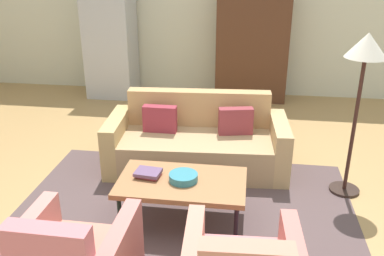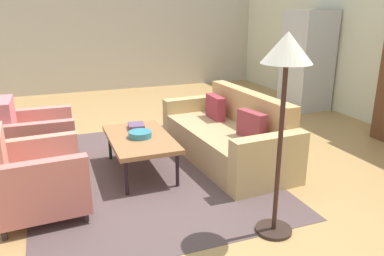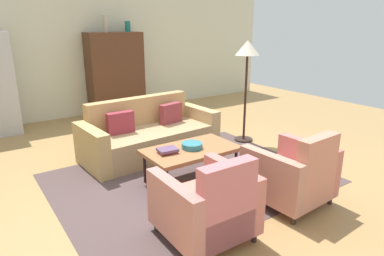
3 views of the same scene
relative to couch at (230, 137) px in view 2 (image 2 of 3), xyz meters
The scene contains 11 objects.
ground_plane 1.00m from the couch, 88.71° to the right, with size 11.97×11.97×0.00m, color tan.
wall_left 5.18m from the couch, 169.12° to the right, with size 0.12×7.88×2.80m, color beige.
area_rug 1.17m from the couch, 89.72° to the right, with size 3.40×2.60×0.01m, color #554342.
couch is the anchor object (origin of this frame).
coffee_table 1.19m from the couch, 89.74° to the right, with size 1.20×0.70×0.44m.
armchair_left 2.43m from the couch, 104.20° to the right, with size 0.81×0.81×0.88m.
armchair_right 2.43m from the couch, 75.48° to the right, with size 0.84×0.84×0.88m.
fruit_bowl 1.20m from the couch, 89.19° to the right, with size 0.27×0.27×0.07m, color teal.
book_stack 1.21m from the couch, 105.69° to the right, with size 0.26×0.21×0.06m.
refrigerator 3.21m from the couch, 126.30° to the left, with size 0.80×0.73×1.85m.
floor_lamp 2.07m from the couch, 13.36° to the right, with size 0.40×0.40×1.72m.
Camera 2 is at (4.10, -1.15, 1.89)m, focal length 35.28 mm.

